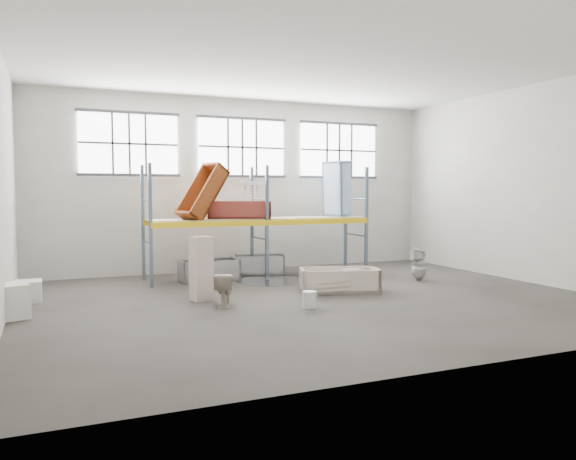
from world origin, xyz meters
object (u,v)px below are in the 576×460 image
cistern_tall (201,269)px  bucket (309,300)px  steel_tub_left (209,270)px  steel_tub_right (259,265)px  rust_tub_flat (239,210)px  toilet_white (419,264)px  bathtub_beige (339,280)px  carton_near (5,302)px  toilet_beige (224,289)px  blue_tub_upright (337,189)px

cistern_tall → bucket: (1.79, -1.58, -0.52)m
steel_tub_left → steel_tub_right: (1.60, 0.67, -0.01)m
cistern_tall → rust_tub_flat: rust_tub_flat is taller
steel_tub_right → rust_tub_flat: 1.75m
toilet_white → bucket: toilet_white is taller
bathtub_beige → toilet_white: bearing=30.5°
cistern_tall → toilet_white: (5.91, 0.43, -0.26)m
carton_near → steel_tub_right: bearing=29.1°
toilet_white → rust_tub_flat: (-4.16, 2.30, 1.39)m
toilet_beige → carton_near: toilet_beige is taller
toilet_white → steel_tub_right: toilet_white is taller
bathtub_beige → blue_tub_upright: blue_tub_upright is taller
bucket → toilet_white: bearing=26.0°
bathtub_beige → toilet_beige: bearing=-152.3°
bathtub_beige → cistern_tall: 3.25m
steel_tub_left → bucket: 4.16m
cistern_tall → rust_tub_flat: (1.75, 2.73, 1.14)m
rust_tub_flat → bucket: rust_tub_flat is taller
bathtub_beige → cistern_tall: cistern_tall is taller
bucket → rust_tub_flat: bearing=90.6°
toilet_white → steel_tub_left: 5.47m
steel_tub_right → steel_tub_left: bearing=-157.4°
blue_tub_upright → carton_near: blue_tub_upright is taller
steel_tub_left → rust_tub_flat: rust_tub_flat is taller
steel_tub_right → toilet_white: bearing=-37.8°
toilet_white → steel_tub_left: size_ratio=0.57×
toilet_beige → toilet_white: (5.62, 1.15, 0.09)m
steel_tub_right → bucket: 4.75m
toilet_beige → bucket: (1.51, -0.86, -0.17)m
cistern_tall → bucket: bearing=-61.6°
bathtub_beige → cistern_tall: size_ratio=1.32×
toilet_beige → steel_tub_left: toilet_beige is taller
bucket → toilet_beige: bearing=150.3°
cistern_tall → toilet_white: bearing=-16.1°
bathtub_beige → steel_tub_left: bearing=149.4°
toilet_beige → rust_tub_flat: 4.03m
steel_tub_left → carton_near: (-4.56, -2.76, 0.04)m
toilet_beige → cistern_tall: bearing=-45.6°
toilet_beige → blue_tub_upright: bearing=-118.9°
toilet_beige → bucket: 1.74m
steel_tub_left → bucket: size_ratio=4.58×
toilet_white → bucket: bearing=-43.6°
steel_tub_right → carton_near: 7.05m
toilet_beige → blue_tub_upright: (4.47, 3.59, 2.06)m
toilet_beige → carton_near: bearing=16.4°
rust_tub_flat → blue_tub_upright: (3.01, 0.14, 0.57)m
cistern_tall → carton_near: (-3.73, -0.30, -0.37)m
cistern_tall → carton_near: cistern_tall is taller
bathtub_beige → rust_tub_flat: rust_tub_flat is taller
steel_tub_right → carton_near: size_ratio=1.95×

